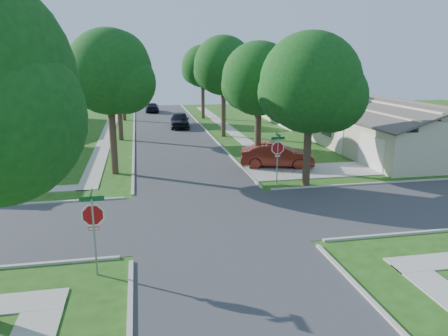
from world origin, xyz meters
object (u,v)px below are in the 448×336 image
Objects in this scene: tree_e_far at (203,68)px; tree_w_near at (110,76)px; tree_e_near at (260,82)px; house_nw_far at (17,112)px; tree_ne_corner at (311,87)px; stop_sign_ne at (278,150)px; tree_e_mid at (224,68)px; house_ne_near at (393,134)px; tree_w_far at (122,73)px; car_curb_east at (180,120)px; house_ne_far at (306,108)px; car_curb_west at (152,107)px; stop_sign_sw at (93,219)px; tree_w_mid at (118,66)px; car_driveway at (277,155)px.

tree_w_near is (-9.40, -25.00, 0.14)m from tree_e_far.
house_nw_far is at bearing 132.06° from tree_e_near.
tree_e_near is 5.06m from tree_ne_corner.
tree_ne_corner reaches higher than stop_sign_ne.
tree_w_near is at bearing -110.60° from tree_e_far.
tree_e_mid reaches higher than tree_ne_corner.
tree_w_near reaches higher than house_ne_near.
tree_w_near is 1.12× the size of tree_w_far.
tree_e_mid reaches higher than tree_w_far.
stop_sign_ne is 30.96m from tree_w_far.
tree_e_mid is at bearing -55.42° from car_curb_east.
car_curb_east is (-3.55, -6.89, -5.16)m from tree_e_far.
house_nw_far is at bearing 168.50° from car_curb_east.
tree_e_mid is at bearing -27.91° from house_nw_far.
house_ne_near and house_ne_far have the same top height.
stop_sign_ne is 11.07m from tree_w_near.
car_curb_east is (-3.56, 6.11, -5.44)m from tree_e_mid.
tree_e_far is at bearing 69.40° from tree_w_near.
stop_sign_ne is 0.33× the size of tree_w_near.
house_ne_far is at bearing 144.59° from car_curb_west.
tree_e_far is at bearing 67.08° from car_curb_east.
house_ne_far is 1.00× the size of house_nw_far.
tree_w_far is 0.59× the size of house_nw_far.
stop_sign_sw is 26.09m from tree_w_mid.
tree_w_far is at bearing -180.00° from tree_e_far.
car_driveway is (1.24, -12.31, -5.45)m from tree_e_mid.
tree_ne_corner is (1.66, -0.49, 3.56)m from stop_sign_ne.
tree_ne_corner is 0.64× the size of house_ne_far.
stop_sign_sw reaches higher than car_curb_east.
tree_w_near is at bearing 103.58° from car_driveway.
tree_w_near is 0.66× the size of house_nw_far.
tree_e_mid is at bearing 95.45° from tree_ne_corner.
house_ne_far is 2.78× the size of car_driveway.
tree_w_far is 12.19m from house_nw_far.
tree_e_far is at bearing 54.15° from tree_w_mid.
stop_sign_sw is 38.86m from tree_w_far.
tree_w_mid is (0.00, 12.00, 0.37)m from tree_w_near.
tree_w_far is at bearing 90.05° from tree_w_mid.
tree_w_far reaches higher than stop_sign_sw.
house_ne_near and house_nw_far have the same top height.
tree_e_far is 11.00m from car_curb_west.
stop_sign_ne is 0.37× the size of tree_w_far.
house_ne_far is (20.63, 7.99, -4.97)m from tree_w_mid.
tree_e_far is 1.78× the size of car_driveway.
stop_sign_sw is at bearing -90.13° from tree_w_mid.
tree_w_near reaches higher than car_curb_east.
tree_w_near is at bearing 84.71° from car_curb_west.
tree_e_near is 12.14m from house_ne_near.
car_curb_east is 1.10× the size of car_curb_west.
house_nw_far reaches higher than stop_sign_ne.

